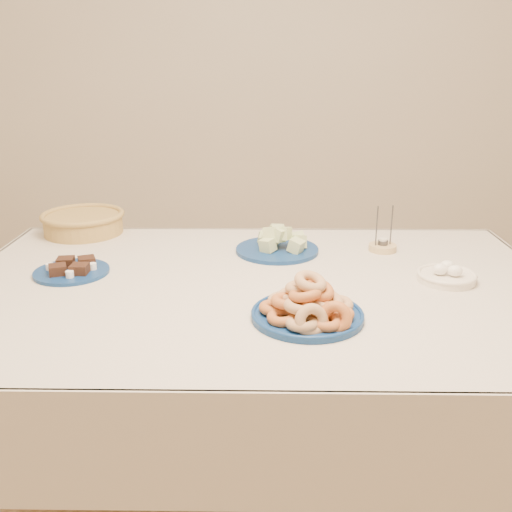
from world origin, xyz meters
The scene contains 8 objects.
ground centered at (0.00, 0.00, 0.00)m, with size 5.00×5.00×0.00m, color #966F47.
dining_table centered at (0.00, 0.00, 0.64)m, with size 1.71×1.11×0.75m.
donut_platter centered at (0.13, -0.23, 0.78)m, with size 0.32×0.32×0.13m.
melon_plate centered at (0.07, 0.29, 0.78)m, with size 0.35×0.35×0.09m.
brownie_plate centered at (-0.54, 0.07, 0.76)m, with size 0.27×0.27×0.04m.
wicker_basket centered at (-0.63, 0.49, 0.79)m, with size 0.38×0.38×0.08m.
candle_holder centered at (0.41, 0.30, 0.76)m, with size 0.11×0.11×0.15m.
egg_bowl centered at (0.54, 0.03, 0.77)m, with size 0.18×0.18×0.05m.
Camera 1 is at (0.02, -1.49, 1.34)m, focal length 40.00 mm.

